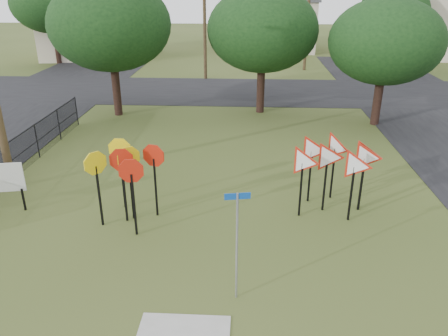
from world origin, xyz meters
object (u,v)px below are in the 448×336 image
(street_name_sign, at_px, (237,240))
(yield_sign_cluster, at_px, (337,159))
(info_board, at_px, (3,180))
(stop_sign_cluster, at_px, (126,167))

(street_name_sign, xyz_separation_m, yield_sign_cluster, (3.06, 4.60, 0.16))
(yield_sign_cluster, xyz_separation_m, info_board, (-10.73, -0.66, -0.68))
(street_name_sign, xyz_separation_m, stop_sign_cluster, (-3.46, 3.51, 0.21))
(stop_sign_cluster, bearing_deg, info_board, 174.16)
(yield_sign_cluster, bearing_deg, info_board, -176.47)
(street_name_sign, height_order, info_board, street_name_sign)
(street_name_sign, distance_m, stop_sign_cluster, 4.93)
(stop_sign_cluster, xyz_separation_m, info_board, (-4.20, 0.43, -0.72))
(stop_sign_cluster, height_order, yield_sign_cluster, stop_sign_cluster)
(street_name_sign, bearing_deg, info_board, 152.82)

